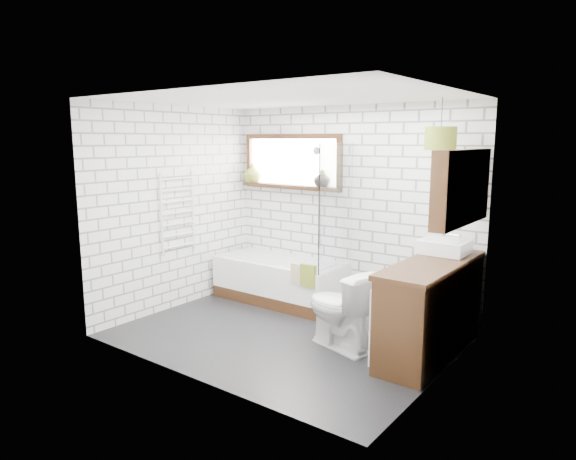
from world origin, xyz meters
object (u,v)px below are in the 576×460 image
Objects in this scene: toilet at (341,308)px; pendant at (441,138)px; bathtub at (280,280)px; basin at (444,247)px; vanity at (431,308)px.

pendant is (0.66, 0.76, 1.69)m from toilet.
pendant is at bearing -2.32° from bathtub.
bathtub is at bearing -104.84° from toilet.
basin is at bearing 154.56° from toilet.
toilet is at bearing -130.68° from pendant.
basin reaches higher than bathtub.
basin is at bearing 98.03° from vanity.
basin is (2.15, -0.02, 0.72)m from bathtub.
bathtub is 1.67m from toilet.
bathtub is 2.07× the size of toilet.
toilet is 2.65× the size of pendant.
vanity is 1.68m from pendant.
bathtub is 2.27m from vanity.
vanity is 0.69m from basin.
vanity is 0.88m from toilet.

